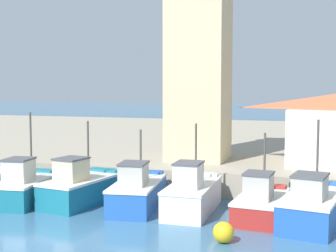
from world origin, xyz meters
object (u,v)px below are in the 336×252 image
object	(u,v)px
mooring_buoy	(223,232)
fishing_boat_center	(138,191)
fishing_boat_right_inner	(261,203)
fishing_boat_right_outer	(313,205)
clock_tower	(199,31)
fishing_boat_left_inner	(26,187)
fishing_boat_mid_right	(192,194)
fishing_boat_mid_left	(81,187)

from	to	relation	value
mooring_buoy	fishing_boat_center	bearing A→B (deg)	142.81
fishing_boat_center	mooring_buoy	distance (m)	6.13
fishing_boat_right_inner	mooring_buoy	distance (m)	3.82
fishing_boat_right_outer	clock_tower	bearing A→B (deg)	132.12
fishing_boat_left_inner	fishing_boat_center	xyz separation A→B (m)	(5.67, 0.73, 0.02)
fishing_boat_left_inner	mooring_buoy	xyz separation A→B (m)	(10.54, -2.97, -0.39)
fishing_boat_left_inner	fishing_boat_right_inner	xyz separation A→B (m)	(11.46, 0.72, -0.08)
fishing_boat_left_inner	fishing_boat_center	size ratio (longest dim) A/B	0.92
fishing_boat_center	mooring_buoy	bearing A→B (deg)	-37.19
fishing_boat_left_inner	clock_tower	xyz separation A→B (m)	(6.71, 8.19, 8.31)
clock_tower	mooring_buoy	bearing A→B (deg)	-71.05
fishing_boat_right_outer	fishing_boat_mid_right	bearing A→B (deg)	176.76
fishing_boat_right_outer	mooring_buoy	world-z (taller)	fishing_boat_right_outer
fishing_boat_right_inner	fishing_boat_center	bearing A→B (deg)	179.95
fishing_boat_left_inner	fishing_boat_right_outer	distance (m)	13.64
fishing_boat_left_inner	fishing_boat_right_outer	world-z (taller)	fishing_boat_left_inner
fishing_boat_center	clock_tower	world-z (taller)	clock_tower
fishing_boat_right_inner	fishing_boat_right_outer	world-z (taller)	fishing_boat_right_outer
mooring_buoy	fishing_boat_left_inner	bearing A→B (deg)	164.28
fishing_boat_left_inner	mooring_buoy	world-z (taller)	fishing_boat_left_inner
fishing_boat_mid_right	fishing_boat_right_outer	xyz separation A→B (m)	(5.30, -0.30, -0.04)
fishing_boat_center	fishing_boat_mid_right	size ratio (longest dim) A/B	1.07
fishing_boat_mid_right	clock_tower	bearing A→B (deg)	102.38
fishing_boat_mid_right	fishing_boat_right_outer	size ratio (longest dim) A/B	0.88
fishing_boat_center	fishing_boat_mid_left	bearing A→B (deg)	-177.21
fishing_boat_mid_left	fishing_boat_center	xyz separation A→B (m)	(2.94, 0.14, -0.02)
fishing_boat_mid_right	mooring_buoy	bearing A→B (deg)	-59.81
clock_tower	mooring_buoy	xyz separation A→B (m)	(3.83, -11.16, -8.70)
fishing_boat_mid_right	clock_tower	size ratio (longest dim) A/B	0.28
fishing_boat_left_inner	clock_tower	bearing A→B (deg)	50.68
fishing_boat_center	clock_tower	bearing A→B (deg)	82.05
fishing_boat_right_outer	fishing_boat_mid_left	bearing A→B (deg)	179.79
fishing_boat_right_inner	clock_tower	world-z (taller)	clock_tower
fishing_boat_right_outer	clock_tower	xyz separation A→B (m)	(-6.91, 7.65, 8.30)
fishing_boat_mid_right	fishing_boat_center	bearing A→B (deg)	-177.49
fishing_boat_mid_right	fishing_boat_right_outer	distance (m)	5.31
fishing_boat_right_inner	mooring_buoy	bearing A→B (deg)	-103.97
fishing_boat_left_inner	fishing_boat_mid_left	bearing A→B (deg)	12.13
fishing_boat_right_inner	mooring_buoy	size ratio (longest dim) A/B	5.50
fishing_boat_mid_left	fishing_boat_right_outer	distance (m)	10.89
fishing_boat_mid_right	fishing_boat_mid_left	bearing A→B (deg)	-177.34
fishing_boat_mid_left	fishing_boat_right_inner	bearing A→B (deg)	0.91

